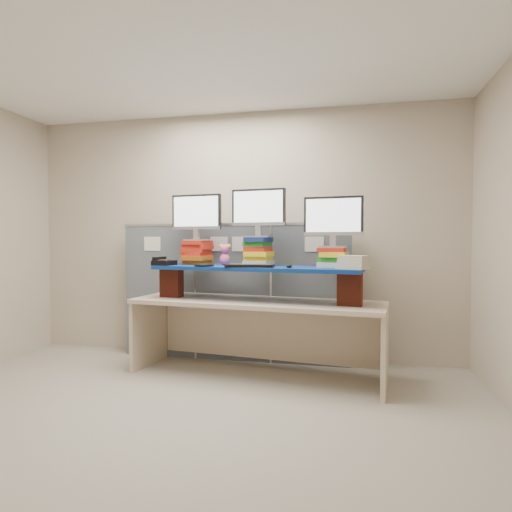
% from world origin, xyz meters
% --- Properties ---
extents(room, '(5.00, 4.00, 2.80)m').
position_xyz_m(room, '(0.00, 0.00, 1.40)').
color(room, beige).
rests_on(room, ground).
extents(cubicle_partition, '(2.60, 0.06, 1.53)m').
position_xyz_m(cubicle_partition, '(-0.00, 1.78, 0.77)').
color(cubicle_partition, '#515860').
rests_on(cubicle_partition, ground).
extents(desk, '(2.54, 1.01, 0.75)m').
position_xyz_m(desk, '(0.37, 1.29, 0.60)').
color(desk, beige).
rests_on(desk, ground).
extents(brick_pier_left, '(0.23, 0.14, 0.30)m').
position_xyz_m(brick_pier_left, '(-0.54, 1.34, 0.90)').
color(brick_pier_left, maroon).
rests_on(brick_pier_left, desk).
extents(brick_pier_right, '(0.23, 0.14, 0.30)m').
position_xyz_m(brick_pier_right, '(1.27, 1.13, 0.90)').
color(brick_pier_right, maroon).
rests_on(brick_pier_right, desk).
extents(blue_board, '(2.09, 0.75, 0.04)m').
position_xyz_m(blue_board, '(0.37, 1.29, 1.07)').
color(blue_board, navy).
rests_on(blue_board, brick_pier_left).
extents(book_stack_left, '(0.29, 0.34, 0.25)m').
position_xyz_m(book_stack_left, '(-0.31, 1.49, 1.21)').
color(book_stack_left, '#B05210').
rests_on(book_stack_left, blue_board).
extents(book_stack_center, '(0.28, 0.33, 0.28)m').
position_xyz_m(book_stack_center, '(0.37, 1.41, 1.22)').
color(book_stack_center, silver).
rests_on(book_stack_center, blue_board).
extents(book_stack_right, '(0.29, 0.32, 0.18)m').
position_xyz_m(book_stack_right, '(1.11, 1.32, 1.18)').
color(book_stack_right, silver).
rests_on(book_stack_right, blue_board).
extents(monitor_left, '(0.56, 0.18, 0.48)m').
position_xyz_m(monitor_left, '(-0.32, 1.49, 1.61)').
color(monitor_left, '#A1A1A5').
rests_on(monitor_left, book_stack_left).
extents(monitor_center, '(0.56, 0.18, 0.48)m').
position_xyz_m(monitor_center, '(0.37, 1.40, 1.64)').
color(monitor_center, '#A1A1A5').
rests_on(monitor_center, book_stack_center).
extents(monitor_right, '(0.56, 0.18, 0.48)m').
position_xyz_m(monitor_right, '(1.11, 1.32, 1.54)').
color(monitor_right, '#A1A1A5').
rests_on(monitor_right, book_stack_right).
extents(keyboard, '(0.46, 0.17, 0.03)m').
position_xyz_m(keyboard, '(0.34, 1.13, 1.10)').
color(keyboard, black).
rests_on(keyboard, blue_board).
extents(mouse, '(0.06, 0.10, 0.03)m').
position_xyz_m(mouse, '(0.72, 1.12, 1.10)').
color(mouse, black).
rests_on(mouse, blue_board).
extents(desk_phone, '(0.23, 0.22, 0.08)m').
position_xyz_m(desk_phone, '(-0.59, 1.26, 1.12)').
color(desk_phone, black).
rests_on(desk_phone, blue_board).
extents(headset, '(0.25, 0.25, 0.02)m').
position_xyz_m(headset, '(-0.13, 1.18, 1.10)').
color(headset, black).
rests_on(headset, blue_board).
extents(plush_toy, '(0.13, 0.09, 0.21)m').
position_xyz_m(plush_toy, '(0.02, 1.40, 1.20)').
color(plush_toy, '#E35695').
rests_on(plush_toy, blue_board).
extents(binder_stack, '(0.31, 0.28, 0.12)m').
position_xyz_m(binder_stack, '(1.30, 1.08, 1.14)').
color(binder_stack, beige).
rests_on(binder_stack, blue_board).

